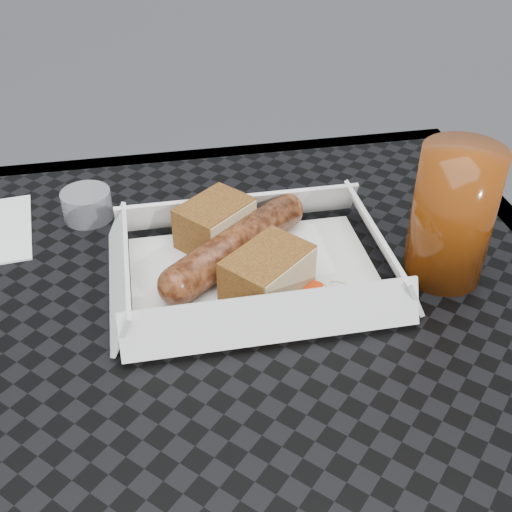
# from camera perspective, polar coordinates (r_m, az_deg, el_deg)

# --- Properties ---
(patio_table) EXTENTS (0.80, 0.80, 0.74)m
(patio_table) POSITION_cam_1_polar(r_m,az_deg,el_deg) (0.54, -9.28, -18.87)
(patio_table) COLOR black
(patio_table) RESTS_ON ground
(food_tray) EXTENTS (0.22, 0.15, 0.00)m
(food_tray) POSITION_cam_1_polar(r_m,az_deg,el_deg) (0.58, -0.19, -1.64)
(food_tray) COLOR white
(food_tray) RESTS_ON patio_table
(bratwurst) EXTENTS (0.15, 0.13, 0.03)m
(bratwurst) POSITION_cam_1_polar(r_m,az_deg,el_deg) (0.59, -1.79, 0.97)
(bratwurst) COLOR brown
(bratwurst) RESTS_ON food_tray
(bread_near) EXTENTS (0.08, 0.08, 0.04)m
(bread_near) POSITION_cam_1_polar(r_m,az_deg,el_deg) (0.61, -3.68, 2.95)
(bread_near) COLOR brown
(bread_near) RESTS_ON food_tray
(bread_far) EXTENTS (0.09, 0.09, 0.04)m
(bread_far) POSITION_cam_1_polar(r_m,az_deg,el_deg) (0.55, 1.02, -1.46)
(bread_far) COLOR brown
(bread_far) RESTS_ON food_tray
(veg_garnish) EXTENTS (0.03, 0.03, 0.00)m
(veg_garnish) POSITION_cam_1_polar(r_m,az_deg,el_deg) (0.56, 6.73, -3.63)
(veg_garnish) COLOR red
(veg_garnish) RESTS_ON food_tray
(condiment_cup_empty) EXTENTS (0.05, 0.05, 0.03)m
(condiment_cup_empty) POSITION_cam_1_polar(r_m,az_deg,el_deg) (0.68, -14.78, 4.42)
(condiment_cup_empty) COLOR silver
(condiment_cup_empty) RESTS_ON patio_table
(drink_glass) EXTENTS (0.07, 0.07, 0.12)m
(drink_glass) POSITION_cam_1_polar(r_m,az_deg,el_deg) (0.58, 17.05, 3.47)
(drink_glass) COLOR #652908
(drink_glass) RESTS_ON patio_table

